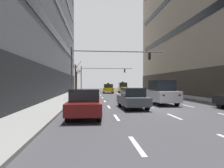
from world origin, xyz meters
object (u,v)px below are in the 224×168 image
Objects in this scene: taxi_driving_2 at (123,87)px; street_tree_1 at (77,80)px; car_driving_4 at (161,92)px; traffic_signal_0 at (103,62)px; traffic_signal_1 at (99,73)px; car_driving_0 at (85,103)px; taxi_driving_3 at (108,89)px; car_driving_1 at (133,98)px; street_tree_0 at (75,77)px.

taxi_driving_2 is 9.50m from street_tree_1.
street_tree_1 is at bearing 111.25° from car_driving_4.
traffic_signal_0 is 0.95× the size of traffic_signal_1.
car_driving_0 is 34.85m from traffic_signal_1.
taxi_driving_2 is at bearing 33.02° from taxi_driving_3.
car_driving_4 is 29.01m from traffic_signal_1.
traffic_signal_0 is (1.68, 12.77, 3.68)m from car_driving_0.
traffic_signal_0 reaches higher than car_driving_1.
traffic_signal_0 is (-1.77, 9.16, 3.70)m from car_driving_1.
taxi_driving_3 is 0.39× the size of traffic_signal_1.
taxi_driving_3 is at bearing 89.82° from car_driving_1.
car_driving_4 is 8.93m from traffic_signal_0.
street_tree_0 is at bearing -90.34° from street_tree_1.
traffic_signal_1 is (2.05, 34.62, 3.40)m from car_driving_0.
taxi_driving_3 reaches higher than car_driving_1.
taxi_driving_2 reaches higher than car_driving_0.
traffic_signal_1 is (-4.61, 5.76, 3.18)m from taxi_driving_2.
traffic_signal_1 is 2.26× the size of street_tree_1.
traffic_signal_1 reaches higher than taxi_driving_2.
taxi_driving_2 is at bearing -7.09° from street_tree_1.
street_tree_1 reaches higher than car_driving_1.
taxi_driving_3 is (0.07, 23.22, 0.08)m from car_driving_1.
taxi_driving_3 is at bearing -27.30° from street_tree_1.
car_driving_0 is at bearing -97.49° from traffic_signal_0.
traffic_signal_0 is (-4.94, 6.62, 3.39)m from car_driving_4.
traffic_signal_1 reaches higher than car_driving_1.
taxi_driving_2 is 8.03m from traffic_signal_1.
street_tree_0 reaches higher than car_driving_4.
car_driving_1 is at bearing -76.97° from street_tree_1.
car_driving_0 is 30.19m from street_tree_1.
street_tree_0 is (-9.30, 20.90, 1.95)m from car_driving_4.
street_tree_1 is at bearing 103.03° from car_driving_1.
car_driving_4 is (-0.03, -22.72, 0.07)m from taxi_driving_2.
street_tree_1 is (0.02, 2.98, -0.57)m from street_tree_0.
taxi_driving_3 is at bearing 82.52° from car_driving_0.
car_driving_1 is 0.38× the size of traffic_signal_0.
car_driving_1 is 10.04m from traffic_signal_0.
street_tree_1 is at bearing 104.13° from traffic_signal_0.
taxi_driving_2 is (3.20, 25.26, 0.23)m from car_driving_1.
taxi_driving_2 is (6.65, 28.87, 0.22)m from car_driving_0.
traffic_signal_1 is 6.80m from street_tree_1.
car_driving_4 is at bearing -81.48° from taxi_driving_3.
taxi_driving_2 is 0.94× the size of car_driving_4.
taxi_driving_3 is at bearing -1.98° from street_tree_0.
street_tree_1 is at bearing 152.70° from taxi_driving_3.
taxi_driving_2 is 9.72m from street_tree_0.
car_driving_4 is at bearing -66.01° from street_tree_0.
taxi_driving_3 is (3.52, 26.83, 0.06)m from car_driving_0.
car_driving_0 is 27.27m from street_tree_0.
street_tree_0 reaches higher than taxi_driving_2.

